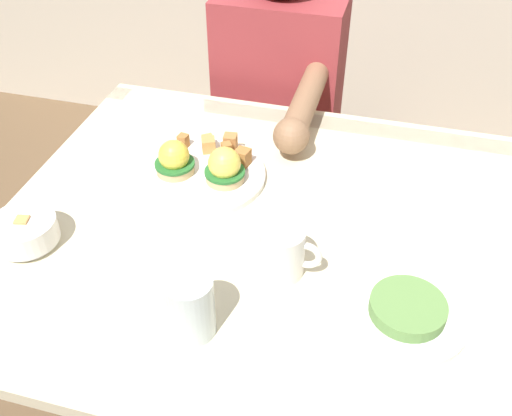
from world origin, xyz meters
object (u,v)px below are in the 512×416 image
at_px(water_glass_near, 191,309).
at_px(side_plate, 407,312).
at_px(coffee_mug, 283,250).
at_px(dining_table, 303,272).
at_px(diner_person, 277,105).
at_px(fruit_bowl, 25,231).
at_px(eggs_benedict_plate, 202,168).

bearing_deg(water_glass_near, side_plate, 19.09).
bearing_deg(coffee_mug, side_plate, -12.61).
bearing_deg(dining_table, diner_person, 108.38).
height_order(dining_table, water_glass_near, water_glass_near).
xyz_separation_m(fruit_bowl, water_glass_near, (0.36, -0.11, 0.02)).
bearing_deg(coffee_mug, water_glass_near, -123.87).
height_order(fruit_bowl, side_plate, fruit_bowl).
relative_size(fruit_bowl, diner_person, 0.11).
xyz_separation_m(eggs_benedict_plate, fruit_bowl, (-0.25, -0.27, 0.00)).
relative_size(fruit_bowl, water_glass_near, 1.07).
height_order(coffee_mug, water_glass_near, water_glass_near).
relative_size(eggs_benedict_plate, side_plate, 1.35).
distance_m(dining_table, fruit_bowl, 0.54).
bearing_deg(diner_person, coffee_mug, -75.94).
bearing_deg(side_plate, dining_table, 141.24).
bearing_deg(eggs_benedict_plate, dining_table, -24.39).
height_order(fruit_bowl, coffee_mug, coffee_mug).
bearing_deg(fruit_bowl, side_plate, 0.39).
distance_m(fruit_bowl, water_glass_near, 0.38).
height_order(fruit_bowl, diner_person, diner_person).
distance_m(fruit_bowl, side_plate, 0.69).
xyz_separation_m(dining_table, fruit_bowl, (-0.49, -0.16, 0.14)).
distance_m(coffee_mug, side_plate, 0.23).
xyz_separation_m(dining_table, eggs_benedict_plate, (-0.25, 0.11, 0.13)).
height_order(coffee_mug, side_plate, coffee_mug).
height_order(eggs_benedict_plate, coffee_mug, coffee_mug).
bearing_deg(diner_person, eggs_benedict_plate, -95.46).
bearing_deg(side_plate, eggs_benedict_plate, 148.67).
bearing_deg(dining_table, fruit_bowl, -161.76).
bearing_deg(side_plate, coffee_mug, 167.39).
bearing_deg(eggs_benedict_plate, diner_person, 84.54).
bearing_deg(eggs_benedict_plate, side_plate, -31.33).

